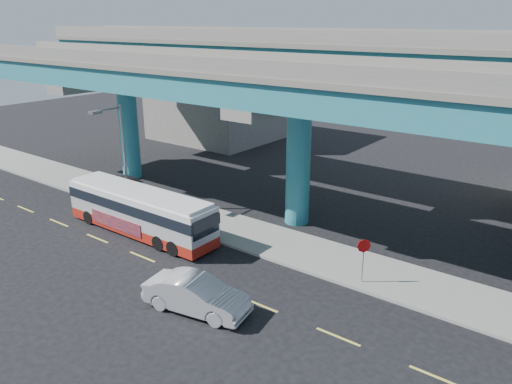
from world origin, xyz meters
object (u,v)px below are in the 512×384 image
Objects in this scene: transit_bus at (140,210)px; parked_car at (130,186)px; sedan at (196,295)px; street_lamp at (116,143)px; stop_sign at (364,252)px.

parked_car is (-5.73, 3.84, -0.65)m from transit_bus.
sedan is (8.60, -4.19, -0.71)m from transit_bus.
stop_sign is at bearing 2.39° from street_lamp.
sedan is at bearing -25.08° from street_lamp.
stop_sign is at bearing -47.21° from sedan.
sedan is 0.73× the size of street_lamp.
transit_bus is 5.26m from street_lamp.
stop_sign is (4.80, 6.53, 0.96)m from sedan.
street_lamp reaches higher than sedan.
sedan reaches higher than parked_car.
street_lamp is (1.91, -2.22, 3.88)m from parked_car.
sedan is 2.24× the size of stop_sign.
transit_bus is 2.12× the size of sedan.
street_lamp is at bearing 54.01° from sedan.
transit_bus is 6.93m from parked_car.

